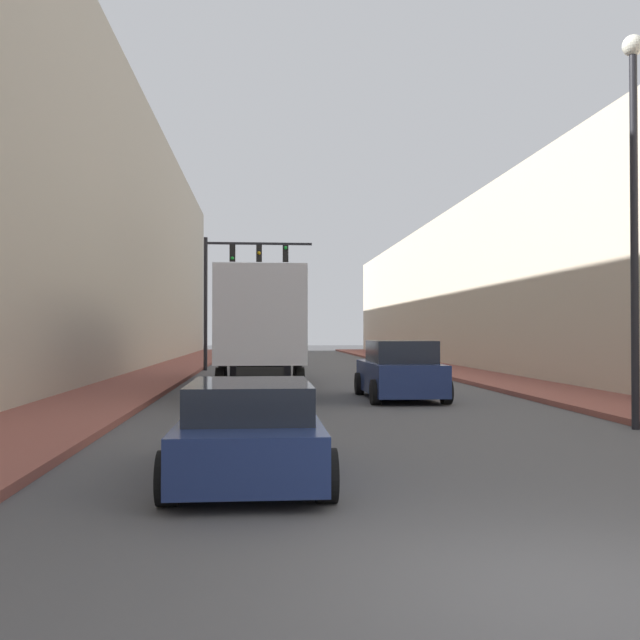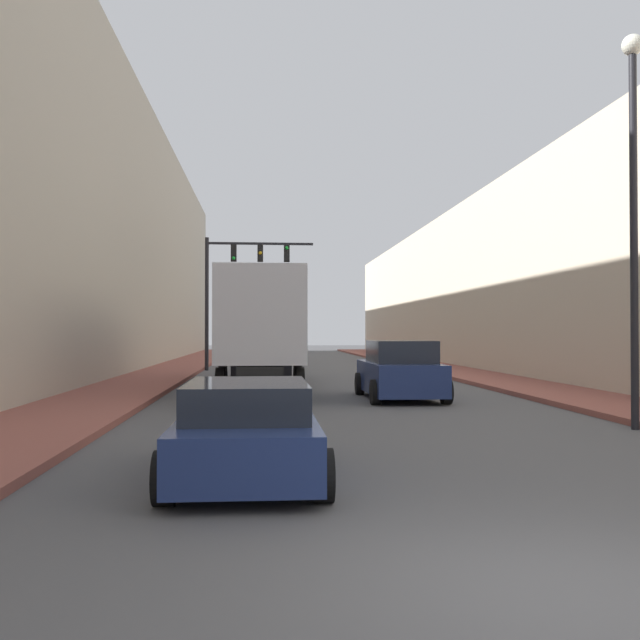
{
  "view_description": "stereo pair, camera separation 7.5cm",
  "coord_description": "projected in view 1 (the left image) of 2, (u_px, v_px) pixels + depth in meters",
  "views": [
    {
      "loc": [
        -2.4,
        -5.25,
        2.02
      ],
      "look_at": [
        -0.73,
        15.01,
        2.35
      ],
      "focal_mm": 40.0,
      "sensor_mm": 36.0,
      "label": 1
    },
    {
      "loc": [
        -2.33,
        -5.25,
        2.02
      ],
      "look_at": [
        -0.73,
        15.01,
        2.35
      ],
      "focal_mm": 40.0,
      "sensor_mm": 36.0,
      "label": 2
    }
  ],
  "objects": [
    {
      "name": "building_right",
      "position": [
        534.0,
        282.0,
        36.3
      ],
      "size": [
        6.0,
        80.0,
        9.13
      ],
      "color": "beige",
      "rests_on": "ground"
    },
    {
      "name": "semi_truck",
      "position": [
        260.0,
        326.0,
        25.75
      ],
      "size": [
        2.57,
        13.12,
        3.88
      ],
      "color": "silver",
      "rests_on": "ground"
    },
    {
      "name": "traffic_signal_gantry",
      "position": [
        233.0,
        276.0,
        37.33
      ],
      "size": [
        5.67,
        0.35,
        6.96
      ],
      "color": "black",
      "rests_on": "ground"
    },
    {
      "name": "building_left",
      "position": [
        74.0,
        226.0,
        34.46
      ],
      "size": [
        6.0,
        80.0,
        14.29
      ],
      "color": "#BCB29E",
      "rests_on": "ground"
    },
    {
      "name": "sidewalk_left",
      "position": [
        168.0,
        372.0,
        34.71
      ],
      "size": [
        2.99,
        80.0,
        0.15
      ],
      "color": "brown",
      "rests_on": "ground"
    },
    {
      "name": "ground_plane",
      "position": [
        579.0,
        598.0,
        5.39
      ],
      "size": [
        200.0,
        200.0,
        0.0
      ],
      "primitive_type": "plane",
      "color": "#4C4C4F"
    },
    {
      "name": "sidewalk_right",
      "position": [
        447.0,
        370.0,
        35.86
      ],
      "size": [
        2.99,
        80.0,
        0.15
      ],
      "color": "brown",
      "rests_on": "ground"
    },
    {
      "name": "suv_car",
      "position": [
        400.0,
        371.0,
        21.32
      ],
      "size": [
        2.24,
        4.53,
        1.75
      ],
      "color": "navy",
      "rests_on": "ground"
    },
    {
      "name": "street_lamp",
      "position": [
        634.0,
        182.0,
        14.77
      ],
      "size": [
        0.44,
        0.44,
        8.2
      ],
      "color": "black",
      "rests_on": "ground"
    },
    {
      "name": "sedan_car",
      "position": [
        250.0,
        430.0,
        9.89
      ],
      "size": [
        2.09,
        4.44,
        1.33
      ],
      "color": "navy",
      "rests_on": "ground"
    }
  ]
}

